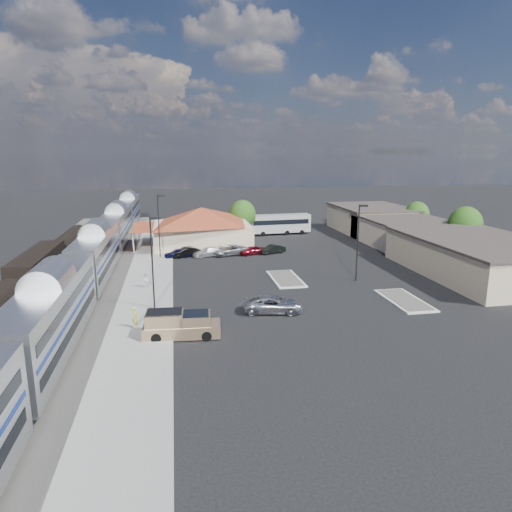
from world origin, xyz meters
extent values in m
plane|color=black|center=(0.00, 0.00, 0.00)|extent=(280.00, 280.00, 0.00)
cube|color=#4C4944|center=(-21.00, 8.00, 0.06)|extent=(16.00, 100.00, 0.12)
cube|color=gray|center=(-12.00, 6.00, 0.09)|extent=(5.50, 92.00, 0.18)
cube|color=silver|center=(-18.00, -14.79, 3.05)|extent=(3.00, 20.00, 5.00)
cube|color=black|center=(-18.00, -14.79, 0.30)|extent=(2.20, 16.00, 0.60)
cube|color=silver|center=(-18.00, 6.21, 3.05)|extent=(3.00, 20.00, 5.00)
cube|color=black|center=(-18.00, 6.21, 0.30)|extent=(2.20, 16.00, 0.60)
cube|color=silver|center=(-18.00, 27.21, 3.05)|extent=(3.00, 20.00, 5.00)
cube|color=black|center=(-18.00, 27.21, 0.30)|extent=(2.20, 16.00, 0.60)
cube|color=silver|center=(-18.00, 48.21, 3.05)|extent=(3.00, 20.00, 5.00)
cube|color=black|center=(-18.00, 48.21, 0.30)|extent=(2.20, 16.00, 0.60)
cube|color=black|center=(-24.00, 4.05, 2.20)|extent=(2.80, 14.00, 3.60)
cube|color=black|center=(-24.00, 4.05, 0.30)|extent=(2.20, 12.00, 0.60)
cylinder|color=black|center=(-24.00, 20.05, 2.10)|extent=(2.80, 14.00, 2.80)
cube|color=black|center=(-24.00, 20.05, 0.30)|extent=(2.20, 12.00, 0.60)
cube|color=beige|center=(-4.50, 24.00, 1.80)|extent=(15.00, 12.00, 3.60)
pyramid|color=maroon|center=(-4.50, 24.00, 4.90)|extent=(15.30, 12.24, 2.60)
cube|color=maroon|center=(-13.60, 24.00, 3.30)|extent=(3.20, 9.60, 0.25)
cube|color=#C6B28C|center=(28.00, 0.00, 2.10)|extent=(14.00, 22.00, 4.20)
cube|color=#3F3833|center=(28.00, 0.00, 4.35)|extent=(14.40, 22.40, 0.30)
cube|color=#C6B28C|center=(28.00, 18.00, 2.00)|extent=(12.00, 18.00, 4.00)
cube|color=#3F3833|center=(28.00, 18.00, 4.15)|extent=(12.40, 18.40, 0.30)
cube|color=#C6B28C|center=(28.00, 32.00, 2.25)|extent=(12.00, 16.00, 4.50)
cube|color=#3F3833|center=(28.00, 32.00, 4.65)|extent=(12.40, 16.40, 0.30)
cube|color=silver|center=(4.00, 2.00, 0.07)|extent=(3.30, 7.50, 0.15)
cube|color=#4C4944|center=(4.00, 2.00, 0.16)|extent=(2.70, 6.90, 0.10)
cube|color=silver|center=(14.00, -8.00, 0.07)|extent=(3.30, 7.50, 0.15)
cube|color=#4C4944|center=(14.00, -8.00, 0.16)|extent=(2.70, 6.90, 0.10)
cylinder|color=black|center=(-11.00, -6.00, 4.50)|extent=(0.16, 0.16, 9.00)
cube|color=black|center=(-10.50, -6.00, 8.85)|extent=(1.00, 0.25, 0.22)
cylinder|color=black|center=(-11.00, 16.00, 4.50)|extent=(0.16, 0.16, 9.00)
cube|color=black|center=(-10.50, 16.00, 8.85)|extent=(1.00, 0.25, 0.22)
cylinder|color=black|center=(12.00, 0.00, 4.50)|extent=(0.16, 0.16, 9.00)
cube|color=black|center=(12.50, 0.00, 8.85)|extent=(1.00, 0.25, 0.22)
cylinder|color=#382314|center=(34.00, 12.00, 1.43)|extent=(0.30, 0.30, 2.86)
ellipsoid|color=#244F16|center=(34.00, 12.00, 4.23)|extent=(4.94, 4.94, 5.46)
cylinder|color=#382314|center=(34.00, 26.00, 1.28)|extent=(0.30, 0.30, 2.55)
ellipsoid|color=#244F16|center=(34.00, 26.00, 3.77)|extent=(4.41, 4.41, 4.87)
cylinder|color=#382314|center=(3.00, 30.00, 1.36)|extent=(0.30, 0.30, 2.73)
ellipsoid|color=#244F16|center=(3.00, 30.00, 4.03)|extent=(4.71, 4.71, 5.21)
cube|color=tan|center=(-8.50, -13.26, 0.62)|extent=(6.39, 2.71, 1.02)
cube|color=tan|center=(-8.50, -13.26, 1.42)|extent=(2.52, 2.32, 1.08)
cube|color=tan|center=(-8.50, -13.26, 1.53)|extent=(3.14, 2.36, 1.25)
cylinder|color=black|center=(-6.58, -14.42, 0.41)|extent=(0.84, 0.37, 0.82)
cylinder|color=black|center=(-6.43, -12.38, 0.41)|extent=(0.84, 0.37, 0.82)
cylinder|color=black|center=(-10.57, -14.14, 0.41)|extent=(0.84, 0.37, 0.82)
cylinder|color=black|center=(-10.42, -12.10, 0.41)|extent=(0.84, 0.37, 0.82)
imported|color=#A9AAB1|center=(0.12, -8.84, 0.79)|extent=(6.05, 3.64, 1.57)
cube|color=silver|center=(10.07, 31.69, 2.03)|extent=(11.47, 3.24, 3.21)
cube|color=black|center=(10.07, 31.69, 2.42)|extent=(10.57, 3.21, 0.85)
cylinder|color=black|center=(14.10, 30.86, 0.42)|extent=(0.87, 0.34, 0.85)
cylinder|color=black|center=(13.95, 33.07, 0.42)|extent=(0.87, 0.34, 0.85)
cylinder|color=black|center=(6.75, 30.35, 0.42)|extent=(0.87, 0.34, 0.85)
cylinder|color=black|center=(6.60, 32.56, 0.42)|extent=(0.87, 0.34, 0.85)
imported|color=#CFCF40|center=(-12.42, -10.93, 1.12)|extent=(0.63, 0.79, 1.87)
imported|color=white|center=(-12.24, 1.08, 1.04)|extent=(0.87, 0.99, 1.71)
imported|color=#0C0F40|center=(-8.50, 15.87, 0.67)|extent=(4.20, 2.63, 1.33)
imported|color=black|center=(-7.41, 16.17, 0.70)|extent=(4.49, 2.74, 1.40)
imported|color=silver|center=(-4.21, 15.87, 0.67)|extent=(4.95, 3.25, 1.33)
imported|color=gray|center=(-1.01, 16.17, 0.75)|extent=(5.89, 4.02, 1.50)
imported|color=maroon|center=(2.19, 15.87, 0.65)|extent=(4.09, 2.65, 1.29)
imported|color=black|center=(5.39, 16.17, 0.66)|extent=(4.27, 2.61, 1.33)
camera|label=1|loc=(-8.72, -48.84, 14.90)|focal=32.00mm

